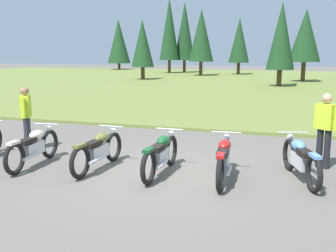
% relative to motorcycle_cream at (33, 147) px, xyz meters
% --- Properties ---
extents(ground_plane, '(140.00, 140.00, 0.00)m').
position_rel_motorcycle_cream_xyz_m(ground_plane, '(2.88, 0.40, -0.44)').
color(ground_plane, '#605B54').
extents(grass_moorland, '(80.00, 44.00, 0.10)m').
position_rel_motorcycle_cream_xyz_m(grass_moorland, '(2.88, 26.92, -0.39)').
color(grass_moorland, olive).
rests_on(grass_moorland, ground).
extents(forest_treeline, '(45.44, 29.82, 9.01)m').
position_rel_motorcycle_cream_xyz_m(forest_treeline, '(4.00, 34.02, 4.08)').
color(forest_treeline, '#47331E').
rests_on(forest_treeline, ground).
extents(motorcycle_cream, '(0.62, 2.10, 0.88)m').
position_rel_motorcycle_cream_xyz_m(motorcycle_cream, '(0.00, 0.00, 0.00)').
color(motorcycle_cream, black).
rests_on(motorcycle_cream, ground).
extents(motorcycle_olive, '(0.62, 2.10, 0.88)m').
position_rel_motorcycle_cream_xyz_m(motorcycle_olive, '(1.53, 0.18, 0.00)').
color(motorcycle_olive, black).
rests_on(motorcycle_olive, ground).
extents(motorcycle_british_green, '(0.62, 2.10, 0.88)m').
position_rel_motorcycle_cream_xyz_m(motorcycle_british_green, '(2.96, 0.27, 0.00)').
color(motorcycle_british_green, black).
rests_on(motorcycle_british_green, ground).
extents(motorcycle_red, '(0.62, 2.10, 0.88)m').
position_rel_motorcycle_cream_xyz_m(motorcycle_red, '(4.28, 0.28, 0.00)').
color(motorcycle_red, black).
rests_on(motorcycle_red, ground).
extents(motorcycle_sky_blue, '(0.86, 2.03, 0.88)m').
position_rel_motorcycle_cream_xyz_m(motorcycle_sky_blue, '(5.76, 0.72, 0.00)').
color(motorcycle_sky_blue, black).
rests_on(motorcycle_sky_blue, ground).
extents(rider_near_row_end, '(0.36, 0.50, 1.67)m').
position_rel_motorcycle_cream_xyz_m(rider_near_row_end, '(-1.07, 1.21, 0.51)').
color(rider_near_row_end, '#2D2D38').
rests_on(rider_near_row_end, ground).
extents(rider_with_back_turned, '(0.48, 0.38, 1.67)m').
position_rel_motorcycle_cream_xyz_m(rider_with_back_turned, '(6.26, 1.78, 0.51)').
color(rider_with_back_turned, black).
rests_on(rider_with_back_turned, ground).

